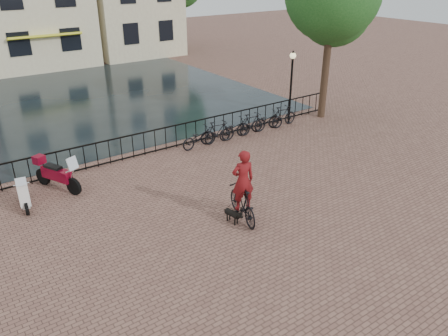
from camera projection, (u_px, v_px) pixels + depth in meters
ground at (284, 242)px, 12.50m from camera, size 100.00×100.00×0.00m
canal_water at (82, 101)px, 25.29m from camera, size 20.00×20.00×0.00m
railing at (155, 141)px, 18.20m from camera, size 20.00×0.05×1.02m
lamp_post at (292, 75)px, 20.85m from camera, size 0.30×0.30×3.45m
cyclist at (243, 190)px, 13.20m from camera, size 1.02×2.06×2.72m
dog at (232, 215)px, 13.37m from camera, size 0.36×0.75×0.48m
motorcycle at (56, 171)px, 15.12m from camera, size 1.29×2.04×1.45m
scooter at (22, 188)px, 14.06m from camera, size 0.58×1.50×1.36m
parked_bike_0 at (199, 138)px, 18.72m from camera, size 1.75×0.71×0.90m
parked_bike_1 at (218, 132)px, 19.19m from camera, size 1.71×0.67×1.00m
parked_bike_2 at (235, 129)px, 19.71m from camera, size 1.72×0.61×0.90m
parked_bike_3 at (251, 124)px, 20.18m from camera, size 1.67×0.51×1.00m
parked_bike_4 at (267, 121)px, 20.69m from camera, size 1.78×0.84×0.90m
parked_bike_5 at (282, 116)px, 21.17m from camera, size 1.68×0.53×1.00m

